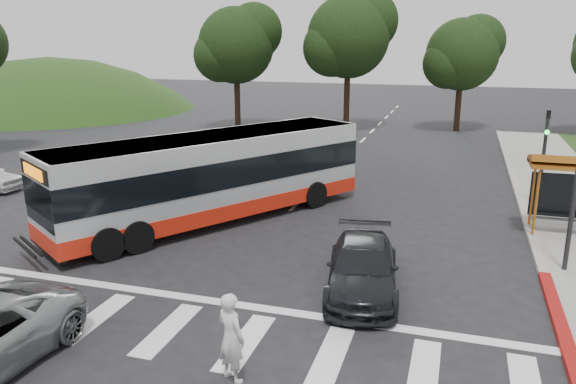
% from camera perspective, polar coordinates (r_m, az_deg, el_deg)
% --- Properties ---
extents(ground, '(140.00, 140.00, 0.00)m').
position_cam_1_polar(ground, '(18.21, -4.44, -6.41)').
color(ground, black).
rests_on(ground, ground).
extents(curb_east, '(0.30, 40.00, 0.15)m').
position_cam_1_polar(curb_east, '(24.75, 22.74, -1.48)').
color(curb_east, '#9E9991').
rests_on(curb_east, ground).
extents(curb_east_red, '(0.32, 6.00, 0.15)m').
position_cam_1_polar(curb_east_red, '(15.46, 25.87, -11.86)').
color(curb_east_red, maroon).
rests_on(curb_east_red, ground).
extents(hillside_nw, '(44.00, 44.00, 10.00)m').
position_cam_1_polar(hillside_nw, '(60.02, -22.83, 7.76)').
color(hillside_nw, '#233C13').
rests_on(hillside_nw, ground).
extents(crosswalk_ladder, '(18.00, 2.60, 0.01)m').
position_cam_1_polar(crosswalk_ladder, '(14.13, -12.11, -13.49)').
color(crosswalk_ladder, silver).
rests_on(crosswalk_ladder, ground).
extents(traffic_signal_ne_short, '(0.18, 0.37, 4.00)m').
position_cam_1_polar(traffic_signal_ne_short, '(24.76, 24.60, 4.06)').
color(traffic_signal_ne_short, black).
rests_on(traffic_signal_ne_short, ground).
extents(tree_north_a, '(6.60, 6.15, 10.17)m').
position_cam_1_polar(tree_north_a, '(42.56, 6.29, 15.55)').
color(tree_north_a, black).
rests_on(tree_north_a, ground).
extents(tree_north_b, '(5.72, 5.33, 8.43)m').
position_cam_1_polar(tree_north_b, '(43.76, 17.37, 13.30)').
color(tree_north_b, black).
rests_on(tree_north_b, ground).
extents(tree_north_c, '(6.16, 5.74, 9.30)m').
position_cam_1_polar(tree_north_c, '(42.95, -5.17, 14.73)').
color(tree_north_c, black).
rests_on(tree_north_c, ground).
extents(transit_bus, '(9.09, 12.13, 3.26)m').
position_cam_1_polar(transit_bus, '(21.31, -7.62, 1.37)').
color(transit_bus, '#BABCBF').
rests_on(transit_bus, ground).
extents(pedestrian, '(0.83, 0.73, 1.92)m').
position_cam_1_polar(pedestrian, '(11.66, -5.80, -14.48)').
color(pedestrian, silver).
rests_on(pedestrian, ground).
extents(dark_sedan, '(2.56, 4.89, 1.35)m').
position_cam_1_polar(dark_sedan, '(15.61, 7.57, -7.65)').
color(dark_sedan, black).
rests_on(dark_sedan, ground).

